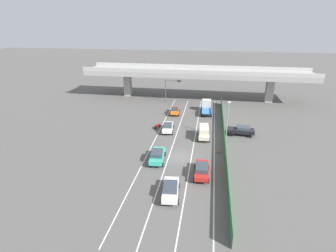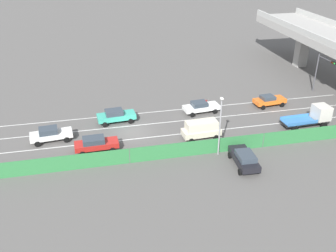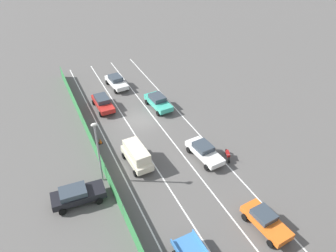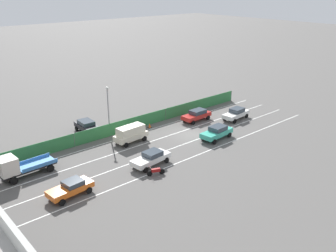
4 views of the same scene
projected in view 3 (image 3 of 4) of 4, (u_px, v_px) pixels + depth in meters
The scene contains 16 objects.
ground_plane at pixel (141, 120), 39.27m from camera, with size 300.00×300.00×0.00m, color #565451.
lane_line_left_edge at pixel (201, 136), 36.58m from camera, with size 0.14×47.91×0.01m, color silver.
lane_line_mid_left at pixel (175, 144), 35.43m from camera, with size 0.14×47.91×0.01m, color silver.
lane_line_mid_right at pixel (146, 152), 34.27m from camera, with size 0.14×47.91×0.01m, color silver.
lane_line_right_edge at pixel (116, 161), 33.12m from camera, with size 0.14×47.91×0.01m, color silver.
green_fence at pixel (100, 159), 32.08m from camera, with size 0.10×44.01×1.72m.
car_sedan_white at pixel (204, 151), 33.10m from camera, with size 2.36×4.81×1.56m.
car_hatchback_white at pixel (116, 81), 45.71m from camera, with size 2.33×4.74×1.64m.
car_sedan_red at pixel (103, 102), 40.98m from camera, with size 2.09×4.69×1.61m.
car_taxi_orange at pixel (266, 221), 25.97m from camera, with size 2.30×4.44×1.49m.
car_van_cream at pixel (137, 155), 32.08m from camera, with size 2.18×4.44×2.14m.
car_taxi_teal at pixel (158, 101), 41.13m from camera, with size 2.33×4.78×1.66m.
motorcycle at pixel (228, 155), 33.26m from camera, with size 0.90×1.85×0.93m.
parked_sedan_dark at pixel (77, 194), 28.17m from camera, with size 4.69×2.24×1.60m.
street_lamp at pixel (98, 147), 28.62m from camera, with size 0.60×0.36×6.56m.
traffic_cone at pixel (100, 141), 35.42m from camera, with size 0.47×0.47×0.64m.
Camera 3 is at (10.75, 30.92, 21.96)m, focal length 34.62 mm.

